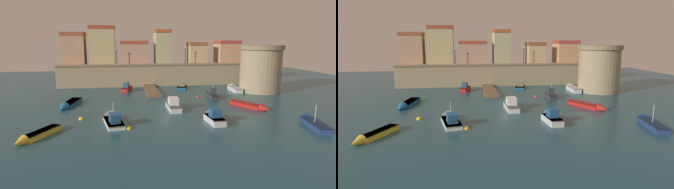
# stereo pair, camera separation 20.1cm
# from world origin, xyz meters

# --- Properties ---
(ground_plane) EXTENTS (104.88, 104.88, 0.00)m
(ground_plane) POSITION_xyz_m (0.00, 0.00, 0.00)
(ground_plane) COLOR #1E4756
(quay_wall) EXTENTS (40.28, 2.97, 4.65)m
(quay_wall) POSITION_xyz_m (0.00, 18.81, 2.34)
(quay_wall) COLOR #9E8966
(quay_wall) RESTS_ON ground
(old_town_backdrop) EXTENTS (39.75, 6.08, 8.40)m
(old_town_backdrop) POSITION_xyz_m (-2.73, 22.67, 7.88)
(old_town_backdrop) COLOR tan
(old_town_backdrop) RESTS_ON ground
(fortress_tower) EXTENTS (8.24, 8.24, 8.80)m
(fortress_tower) POSITION_xyz_m (19.26, 8.52, 4.46)
(fortress_tower) COLOR #9E8966
(fortress_tower) RESTS_ON ground
(pier_dock) EXTENTS (2.36, 12.44, 0.70)m
(pier_dock) POSITION_xyz_m (-1.38, 11.26, 0.26)
(pier_dock) COLOR brown
(pier_dock) RESTS_ON ground
(quay_lamp_0) EXTENTS (0.32, 0.32, 3.45)m
(quay_lamp_0) POSITION_xyz_m (-7.87, 18.81, 6.95)
(quay_lamp_0) COLOR black
(quay_lamp_0) RESTS_ON quay_wall
(quay_lamp_1) EXTENTS (0.32, 0.32, 3.64)m
(quay_lamp_1) POSITION_xyz_m (6.79, 18.81, 7.05)
(quay_lamp_1) COLOR black
(quay_lamp_1) RESTS_ON quay_wall
(moored_boat_0) EXTENTS (4.24, 6.60, 1.35)m
(moored_boat_0) POSITION_xyz_m (11.81, -4.27, 0.33)
(moored_boat_0) COLOR red
(moored_boat_0) RESTS_ON ground
(moored_boat_1) EXTENTS (1.39, 4.64, 2.60)m
(moored_boat_1) POSITION_xyz_m (8.39, 4.36, 0.53)
(moored_boat_1) COLOR #333338
(moored_boat_1) RESTS_ON ground
(moored_boat_2) EXTENTS (2.67, 7.39, 1.49)m
(moored_boat_2) POSITION_xyz_m (-14.81, 0.98, 0.28)
(moored_boat_2) COLOR #195689
(moored_boat_2) RESTS_ON ground
(moored_boat_3) EXTENTS (1.62, 6.17, 2.15)m
(moored_boat_3) POSITION_xyz_m (0.34, -2.61, 0.58)
(moored_boat_3) COLOR silver
(moored_boat_3) RESTS_ON ground
(moored_boat_4) EXTENTS (2.51, 4.51, 1.95)m
(moored_boat_4) POSITION_xyz_m (-5.87, 13.15, 0.54)
(moored_boat_4) COLOR red
(moored_boat_4) RESTS_ON ground
(moored_boat_5) EXTENTS (3.77, 5.97, 1.13)m
(moored_boat_5) POSITION_xyz_m (-15.51, -13.29, 0.31)
(moored_boat_5) COLOR gold
(moored_boat_5) RESTS_ON ground
(moored_boat_6) EXTENTS (1.76, 6.57, 1.37)m
(moored_boat_6) POSITION_xyz_m (14.76, 10.36, 0.44)
(moored_boat_6) COLOR silver
(moored_boat_6) RESTS_ON ground
(moored_boat_7) EXTENTS (1.76, 4.89, 2.11)m
(moored_boat_7) POSITION_xyz_m (4.00, -10.20, 0.57)
(moored_boat_7) COLOR silver
(moored_boat_7) RESTS_ON ground
(moored_boat_8) EXTENTS (2.68, 6.81, 2.95)m
(moored_boat_8) POSITION_xyz_m (14.93, -13.26, 0.35)
(moored_boat_8) COLOR navy
(moored_boat_8) RESTS_ON ground
(moored_boat_9) EXTENTS (2.99, 6.70, 3.37)m
(moored_boat_9) POSITION_xyz_m (-8.06, -8.46, 0.38)
(moored_boat_9) COLOR white
(moored_boat_9) RESTS_ON ground
(moored_boat_10) EXTENTS (2.86, 4.46, 2.94)m
(moored_boat_10) POSITION_xyz_m (5.37, 14.69, 0.31)
(moored_boat_10) COLOR #195689
(moored_boat_10) RESTS_ON ground
(mooring_buoy_0) EXTENTS (0.67, 0.67, 0.67)m
(mooring_buoy_0) POSITION_xyz_m (-6.14, -11.52, 0.00)
(mooring_buoy_0) COLOR yellow
(mooring_buoy_0) RESTS_ON ground
(mooring_buoy_1) EXTENTS (0.51, 0.51, 0.51)m
(mooring_buoy_1) POSITION_xyz_m (6.10, 5.09, 0.00)
(mooring_buoy_1) COLOR #EA4C19
(mooring_buoy_1) RESTS_ON ground
(mooring_buoy_2) EXTENTS (0.63, 0.63, 0.63)m
(mooring_buoy_2) POSITION_xyz_m (-11.97, -6.68, 0.00)
(mooring_buoy_2) COLOR yellow
(mooring_buoy_2) RESTS_ON ground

